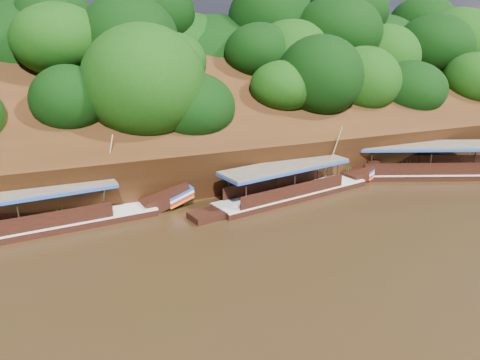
% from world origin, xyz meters
% --- Properties ---
extents(ground, '(160.00, 160.00, 0.00)m').
position_xyz_m(ground, '(0.00, 0.00, 0.00)').
color(ground, black).
rests_on(ground, ground).
extents(riverbank, '(120.00, 30.06, 19.40)m').
position_xyz_m(riverbank, '(-0.01, 22.73, 1.89)').
color(riverbank, '#321C0B').
rests_on(riverbank, ground).
extents(boat_0, '(16.41, 8.14, 6.97)m').
position_xyz_m(boat_0, '(14.73, 7.20, 0.61)').
color(boat_0, black).
rests_on(boat_0, ground).
extents(boat_1, '(14.53, 4.76, 5.37)m').
position_xyz_m(boat_1, '(1.95, 7.87, 0.56)').
color(boat_1, black).
rests_on(boat_1, ground).
extents(boat_2, '(16.85, 3.86, 5.77)m').
position_xyz_m(boat_2, '(-14.62, 8.55, 0.59)').
color(boat_2, black).
rests_on(boat_2, ground).
extents(reeds, '(50.17, 2.31, 1.88)m').
position_xyz_m(reeds, '(-4.23, 9.64, 0.85)').
color(reeds, '#22731C').
rests_on(reeds, ground).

